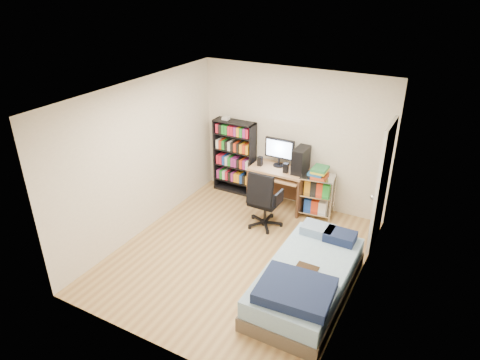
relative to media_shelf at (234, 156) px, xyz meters
The scene contains 7 objects.
room 2.20m from the media_shelf, 59.10° to the right, with size 3.58×4.08×2.58m.
media_shelf is the anchor object (origin of this frame).
computer_desk 1.09m from the media_shelf, ahead, with size 1.01×0.58×1.27m.
office_chair 1.46m from the media_shelf, 40.34° to the right, with size 0.62×0.62×1.02m.
wire_cart 1.73m from the media_shelf, ahead, with size 0.63×0.49×0.95m.
bed 3.24m from the media_shelf, 43.60° to the right, with size 1.03×2.05×0.59m.
door 2.88m from the media_shelf, ahead, with size 0.12×0.80×2.00m.
Camera 1 is at (2.58, -4.72, 3.93)m, focal length 32.00 mm.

